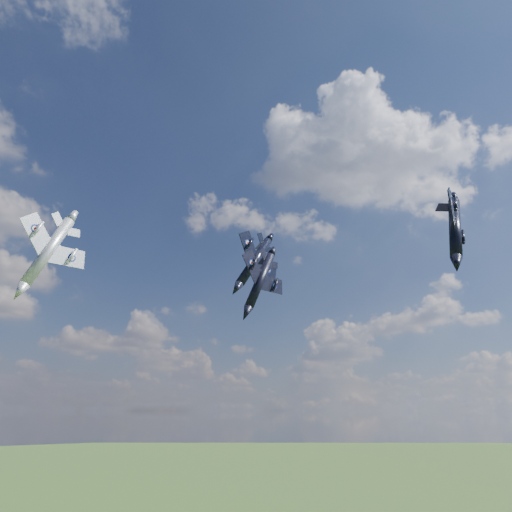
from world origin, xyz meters
TOP-DOWN VIEW (x-y plane):
  - jet_lead_navy at (0.35, 6.07)m, footprint 10.72×13.66m
  - jet_right_navy at (19.00, -12.21)m, footprint 16.80×19.04m
  - jet_high_navy at (11.89, 22.41)m, footprint 13.35×17.66m
  - jet_left_silver at (-23.89, 19.25)m, footprint 13.68×16.78m

SIDE VIEW (x-z plane):
  - jet_lead_navy at x=0.35m, z-range 74.54..81.10m
  - jet_left_silver at x=-23.89m, z-range 76.84..84.32m
  - jet_right_navy at x=19.00m, z-range 79.96..88.54m
  - jet_high_navy at x=11.89m, z-range 81.59..91.35m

